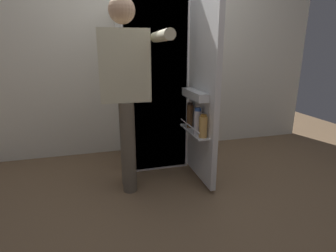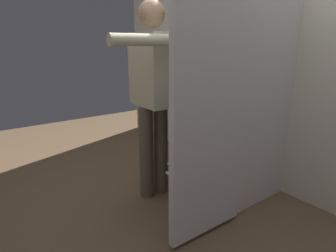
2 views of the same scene
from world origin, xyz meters
TOP-DOWN VIEW (x-y plane):
  - ground_plane at (0.00, 0.00)m, footprint 6.57×6.57m
  - kitchen_wall at (0.00, 0.95)m, footprint 4.40×0.10m
  - refrigerator at (0.02, 0.53)m, footprint 0.69×1.25m
  - person at (-0.32, -0.03)m, footprint 0.51×0.71m

SIDE VIEW (x-z plane):
  - ground_plane at x=0.00m, z-range 0.00..0.00m
  - refrigerator at x=0.02m, z-range 0.00..1.68m
  - person at x=-0.32m, z-range 0.15..1.74m
  - kitchen_wall at x=0.00m, z-range 0.00..2.59m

